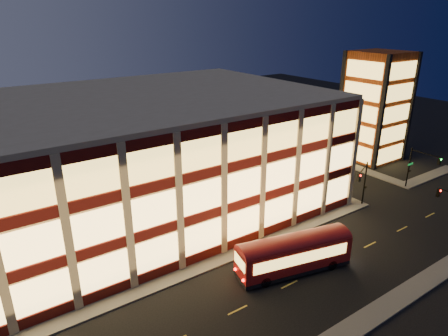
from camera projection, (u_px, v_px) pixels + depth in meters
ground at (218, 268)px, 39.50m from camera, size 200.00×200.00×0.00m
sidewalk_office_south at (186, 273)px, 38.64m from camera, size 54.00×2.00×0.15m
sidewalk_office_east at (276, 168)px, 64.76m from camera, size 2.00×30.00×0.15m
sidewalk_tower_south at (428, 176)px, 61.57m from camera, size 14.00×2.00×0.15m
sidewalk_tower_west at (323, 156)px, 70.62m from camera, size 2.00×30.00×0.15m
office_building at (119, 158)px, 48.29m from camera, size 50.45×30.45×14.50m
stair_tower at (375, 107)px, 66.73m from camera, size 8.60×8.60×18.00m
traffic_signal_far at (363, 179)px, 50.05m from camera, size 3.79×1.87×6.00m
traffic_signal_right at (420, 163)px, 55.42m from camera, size 1.20×4.37×6.00m
trolley_bus at (294, 252)px, 38.33m from camera, size 11.69×5.37×3.84m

